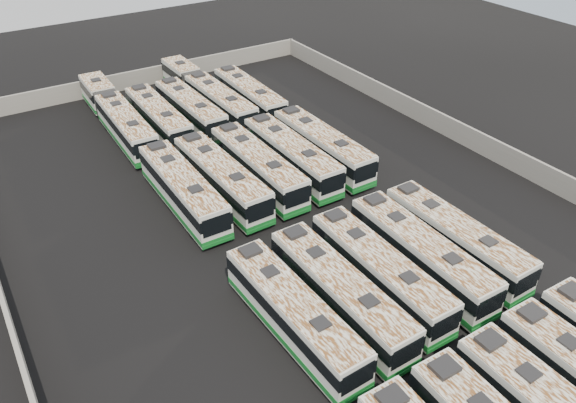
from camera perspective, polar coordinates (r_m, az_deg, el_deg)
The scene contains 17 objects.
ground at distance 46.39m, azimuth 1.34°, elevation -2.64°, with size 140.00×140.00×0.00m, color black.
perimeter_wall at distance 45.75m, azimuth 1.36°, elevation -1.54°, with size 45.20×73.20×2.20m.
bus_midfront_far_left at distance 36.26m, azimuth 0.59°, elevation -11.36°, with size 2.97×12.76×3.58m.
bus_midfront_left at distance 37.74m, azimuth 5.28°, elevation -9.26°, with size 2.81×12.93×3.64m.
bus_midfront_center at distance 39.74m, azimuth 9.25°, elevation -7.05°, with size 2.81×12.77×3.59m.
bus_midfront_right at distance 41.75m, azimuth 13.28°, elevation -5.22°, with size 3.02×13.11×3.68m.
bus_midfront_far_right at distance 43.98m, azimuth 16.60°, elevation -3.62°, with size 2.81×12.79×3.60m.
bus_midback_far_left at distance 48.46m, azimuth -10.62°, elevation 1.21°, with size 2.91×13.28×3.74m.
bus_midback_left at distance 49.53m, azimuth -6.77°, elevation 2.35°, with size 3.12×13.32×3.74m.
bus_midback_center at distance 51.01m, azimuth -3.08°, elevation 3.55°, with size 2.79×13.20×3.72m.
bus_midback_right at distance 52.70m, azimuth 0.34°, elevation 4.67°, with size 2.82×13.19×3.72m.
bus_midback_far_right at distance 54.46m, azimuth 3.50°, elevation 5.62°, with size 2.88×13.22×3.72m.
bus_back_far_left at distance 63.64m, azimuth -17.03°, elevation 8.43°, with size 3.16×19.84×3.59m.
bus_back_left at distance 61.70m, azimuth -13.02°, elevation 8.26°, with size 2.75×12.77×3.60m.
bus_back_center at distance 62.95m, azimuth -9.86°, elevation 9.17°, with size 2.94×12.83×3.60m.
bus_back_right at distance 67.00m, azimuth -8.27°, elevation 10.85°, with size 3.00×19.73×3.57m.
bus_back_far_right at distance 65.50m, azimuth -3.95°, elevation 10.60°, with size 3.00×12.93×3.63m.
Camera 1 is at (-20.98, -30.90, 27.52)m, focal length 35.00 mm.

